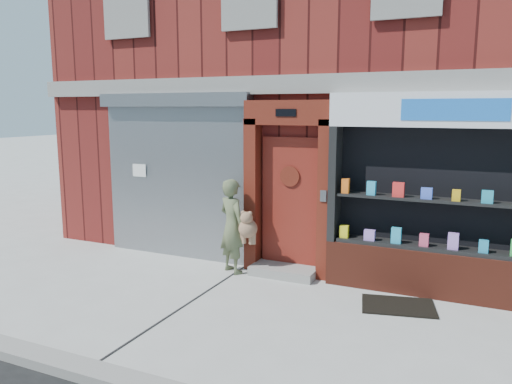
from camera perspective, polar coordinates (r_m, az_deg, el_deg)
The scene contains 7 objects.
ground at distance 6.77m, azimuth 3.89°, elevation -14.60°, with size 80.00×80.00×0.00m, color #9E9E99.
building at distance 12.04m, azimuth 14.64°, elevation 15.10°, with size 12.00×8.16×8.00m.
shutter_bay at distance 9.34m, azimuth -9.14°, elevation 2.97°, with size 3.10×0.30×3.04m.
red_door_bay at distance 8.29m, azimuth 3.71°, elevation 0.42°, with size 1.52×0.58×2.90m.
pharmacy_bay at distance 7.74m, azimuth 21.11°, elevation -1.49°, with size 3.50×0.41×3.00m.
woman at distance 8.43m, azimuth -2.53°, elevation -3.92°, with size 0.84×0.61×1.61m.
doormat at distance 7.50m, azimuth 15.94°, elevation -12.40°, with size 1.00×0.70×0.03m, color black.
Camera 1 is at (2.16, -5.79, 2.76)m, focal length 35.00 mm.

